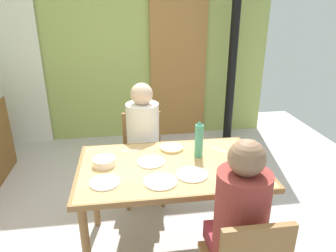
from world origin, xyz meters
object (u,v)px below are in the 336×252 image
object	(u,v)px
dining_table	(171,174)
water_bottle_green_near	(199,140)
person_far_diner	(143,130)
serving_bowl_center	(104,162)
chair_far_diner	(143,151)
person_near_diner	(240,211)

from	to	relation	value
dining_table	water_bottle_green_near	size ratio (longest dim) A/B	4.60
dining_table	person_far_diner	distance (m)	0.67
person_far_diner	serving_bowl_center	distance (m)	0.66
chair_far_diner	serving_bowl_center	distance (m)	0.83
dining_table	serving_bowl_center	world-z (taller)	serving_bowl_center
chair_far_diner	serving_bowl_center	world-z (taller)	chair_far_diner
dining_table	person_far_diner	bearing A→B (deg)	104.32
water_bottle_green_near	serving_bowl_center	distance (m)	0.73
person_near_diner	water_bottle_green_near	size ratio (longest dim) A/B	2.59
person_near_diner	chair_far_diner	bearing A→B (deg)	107.96
dining_table	chair_far_diner	world-z (taller)	chair_far_diner
water_bottle_green_near	serving_bowl_center	bearing A→B (deg)	-177.08
chair_far_diner	water_bottle_green_near	size ratio (longest dim) A/B	2.92
person_near_diner	person_far_diner	bearing A→B (deg)	109.74
chair_far_diner	serving_bowl_center	size ratio (longest dim) A/B	5.12
chair_far_diner	person_far_diner	size ratio (longest dim) A/B	1.13
dining_table	person_far_diner	world-z (taller)	person_far_diner
chair_far_diner	dining_table	bearing A→B (deg)	101.87
person_far_diner	serving_bowl_center	size ratio (longest dim) A/B	4.53
chair_far_diner	serving_bowl_center	bearing A→B (deg)	65.38
person_near_diner	person_far_diner	world-z (taller)	same
chair_far_diner	person_near_diner	size ratio (longest dim) A/B	1.13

